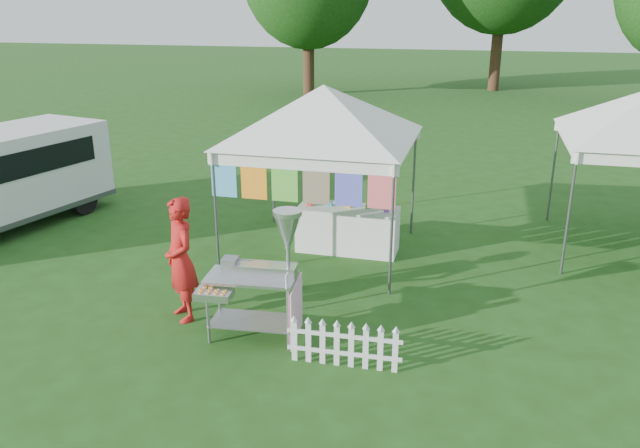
# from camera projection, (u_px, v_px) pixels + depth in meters

# --- Properties ---
(ground) EXTENTS (120.00, 120.00, 0.00)m
(ground) POSITION_uv_depth(u_px,v_px,m) (257.00, 350.00, 8.12)
(ground) COLOR #224714
(ground) RESTS_ON ground
(canopy_main) EXTENTS (4.24, 4.24, 3.45)m
(canopy_main) POSITION_uv_depth(u_px,v_px,m) (323.00, 85.00, 10.32)
(canopy_main) COLOR #59595E
(canopy_main) RESTS_ON ground
(donut_cart) EXTENTS (1.30, 1.00, 1.81)m
(donut_cart) POSITION_uv_depth(u_px,v_px,m) (265.00, 265.00, 8.04)
(donut_cart) COLOR gray
(donut_cart) RESTS_ON ground
(vendor) EXTENTS (0.76, 0.76, 1.79)m
(vendor) POSITION_uv_depth(u_px,v_px,m) (181.00, 260.00, 8.67)
(vendor) COLOR red
(vendor) RESTS_ON ground
(picket_fence) EXTENTS (1.44, 0.07, 0.56)m
(picket_fence) POSITION_uv_depth(u_px,v_px,m) (344.00, 346.00, 7.66)
(picket_fence) COLOR silver
(picket_fence) RESTS_ON ground
(display_table) EXTENTS (1.80, 0.70, 0.82)m
(display_table) POSITION_uv_depth(u_px,v_px,m) (348.00, 229.00, 11.29)
(display_table) COLOR white
(display_table) RESTS_ON ground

